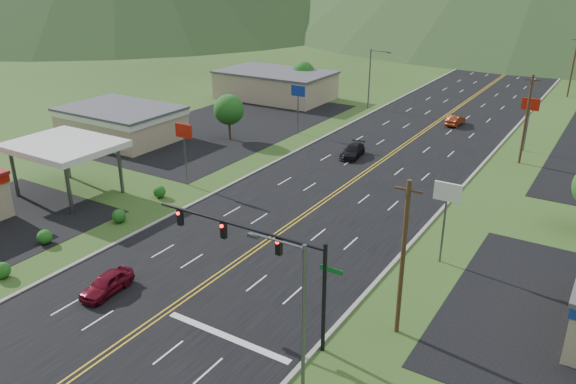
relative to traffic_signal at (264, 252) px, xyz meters
The scene contains 18 objects.
traffic_signal is the anchor object (origin of this frame).
streetlight_east 6.17m from the traffic_signal, 40.39° to the right, with size 3.28×0.25×9.00m.
streetlight_west 58.88m from the traffic_signal, 107.97° to the left, with size 3.28×0.25×9.00m.
gas_canopy 29.59m from the traffic_signal, 164.30° to the left, with size 10.00×8.00×5.30m.
building_west_mid 45.46m from the traffic_signal, 148.05° to the left, with size 14.40×10.40×4.10m.
building_west_far 64.15m from the traffic_signal, 122.56° to the left, with size 18.40×11.40×4.50m.
pole_sign_west_a 26.00m from the traffic_signal, 142.00° to the left, with size 2.00×0.18×6.40m.
pole_sign_west_b 43.17m from the traffic_signal, 118.32° to the left, with size 2.00×0.18×6.40m.
pole_sign_east_a 15.45m from the traffic_signal, 65.05° to the left, with size 2.00×0.18×6.40m.
pole_sign_east_b 46.47m from the traffic_signal, 81.94° to the left, with size 2.00×0.18×6.40m.
tree_west_a 40.80m from the traffic_signal, 130.50° to the left, with size 3.84×3.84×5.82m.
tree_west_b 66.01m from the traffic_signal, 118.49° to the left, with size 3.84×3.84×5.82m.
utility_pole_a 8.08m from the traffic_signal, 29.72° to the left, with size 1.60×0.28×10.00m.
utility_pole_b 41.60m from the traffic_signal, 80.29° to the left, with size 1.60×0.28×10.00m.
utility_pole_c 81.31m from the traffic_signal, 85.05° to the left, with size 1.60×0.28×10.00m.
car_red_near 12.62m from the traffic_signal, 168.24° to the right, with size 1.66×4.13×1.41m, color maroon.
car_dark_mid 34.69m from the traffic_signal, 106.85° to the left, with size 1.94×4.77×1.38m, color black.
car_red_far 53.35m from the traffic_signal, 94.14° to the left, with size 1.46×4.17×1.38m, color maroon.
Camera 1 is at (23.02, -9.94, 21.06)m, focal length 35.00 mm.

